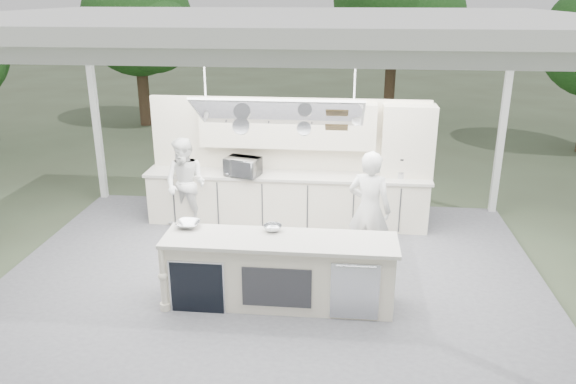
# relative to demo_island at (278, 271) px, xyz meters

# --- Properties ---
(ground) EXTENTS (90.00, 90.00, 0.00)m
(ground) POSITION_rel_demo_island_xyz_m (-0.18, 0.91, -0.60)
(ground) COLOR #47563B
(ground) RESTS_ON ground
(stage_deck) EXTENTS (8.00, 6.00, 0.12)m
(stage_deck) POSITION_rel_demo_island_xyz_m (-0.18, 0.91, -0.54)
(stage_deck) COLOR slate
(stage_deck) RESTS_ON ground
(tent) EXTENTS (8.20, 6.20, 3.86)m
(tent) POSITION_rel_demo_island_xyz_m (-0.18, 0.90, 3.11)
(tent) COLOR white
(tent) RESTS_ON ground
(demo_island) EXTENTS (3.10, 0.79, 0.95)m
(demo_island) POSITION_rel_demo_island_xyz_m (0.00, 0.00, 0.00)
(demo_island) COLOR beige
(demo_island) RESTS_ON stage_deck
(back_counter) EXTENTS (5.08, 0.72, 0.95)m
(back_counter) POSITION_rel_demo_island_xyz_m (-0.18, 2.81, 0.00)
(back_counter) COLOR beige
(back_counter) RESTS_ON stage_deck
(back_wall_unit) EXTENTS (5.05, 0.48, 2.25)m
(back_wall_unit) POSITION_rel_demo_island_xyz_m (0.27, 3.03, 0.98)
(back_wall_unit) COLOR beige
(back_wall_unit) RESTS_ON stage_deck
(tree_cluster) EXTENTS (19.55, 9.40, 5.85)m
(tree_cluster) POSITION_rel_demo_island_xyz_m (-0.34, 10.68, 2.69)
(tree_cluster) COLOR #443122
(tree_cluster) RESTS_ON ground
(head_chef) EXTENTS (0.78, 0.64, 1.83)m
(head_chef) POSITION_rel_demo_island_xyz_m (1.24, 1.28, 0.44)
(head_chef) COLOR white
(head_chef) RESTS_ON stage_deck
(sous_chef) EXTENTS (0.95, 0.84, 1.65)m
(sous_chef) POSITION_rel_demo_island_xyz_m (-1.92, 2.41, 0.35)
(sous_chef) COLOR white
(sous_chef) RESTS_ON stage_deck
(toaster_oven) EXTENTS (0.68, 0.55, 0.33)m
(toaster_oven) POSITION_rel_demo_island_xyz_m (-0.93, 2.61, 0.64)
(toaster_oven) COLOR #B5B6BC
(toaster_oven) RESTS_ON back_counter
(bowl_large) EXTENTS (0.36, 0.36, 0.08)m
(bowl_large) POSITION_rel_demo_island_xyz_m (-1.28, 0.26, 0.51)
(bowl_large) COLOR silver
(bowl_large) RESTS_ON demo_island
(bowl_small) EXTENTS (0.26, 0.26, 0.08)m
(bowl_small) POSITION_rel_demo_island_xyz_m (-0.10, 0.26, 0.51)
(bowl_small) COLOR #BBBEC2
(bowl_small) RESTS_ON demo_island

